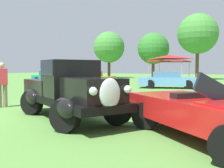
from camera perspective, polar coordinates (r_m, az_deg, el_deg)
ground_plane at (r=8.63m, az=-11.47°, el=-6.42°), size 120.00×120.00×0.00m
feature_pickup_truck at (r=7.60m, az=-9.28°, el=-1.13°), size 4.69×3.48×1.70m
neighbor_convertible at (r=5.65m, az=21.36°, el=-5.87°), size 4.39×4.09×1.40m
show_car_teal at (r=25.31m, az=-13.01°, el=1.39°), size 4.17×2.08×1.22m
show_car_orange at (r=22.53m, az=-4.61°, el=1.23°), size 3.94×1.80×1.22m
show_car_skyblue at (r=19.77m, az=12.23°, el=0.85°), size 4.73×2.88×1.22m
spectator_between_cars at (r=10.61m, az=-22.91°, el=0.17°), size 0.43×0.46×1.69m
canopy_tent_left_field at (r=24.70m, az=12.51°, el=5.59°), size 3.26×3.26×2.71m
treeline_far_left at (r=40.45m, az=-0.66°, el=8.03°), size 4.77×4.77×7.10m
treeline_mid_left at (r=39.76m, az=9.01°, el=7.65°), size 4.70×4.70×6.78m
treeline_center at (r=36.19m, az=18.23°, el=10.36°), size 5.21×5.21×8.56m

